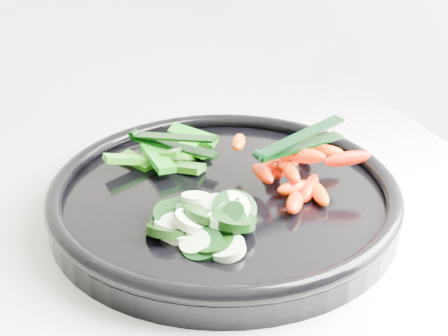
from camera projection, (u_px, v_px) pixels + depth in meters
name	position (u px, v px, depth m)	size (l,w,h in m)	color
veggie_tray	(224.00, 197.00, 0.67)	(0.41, 0.41, 0.04)	black
cucumber_pile	(200.00, 221.00, 0.60)	(0.13, 0.13, 0.04)	black
carrot_pile	(293.00, 167.00, 0.68)	(0.14, 0.15, 0.05)	#DE3800
pepper_pile	(168.00, 156.00, 0.73)	(0.14, 0.11, 0.04)	#206C0A
tong_carrot	(298.00, 142.00, 0.66)	(0.11, 0.04, 0.02)	black
tong_pepper	(171.00, 141.00, 0.72)	(0.09, 0.09, 0.02)	black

